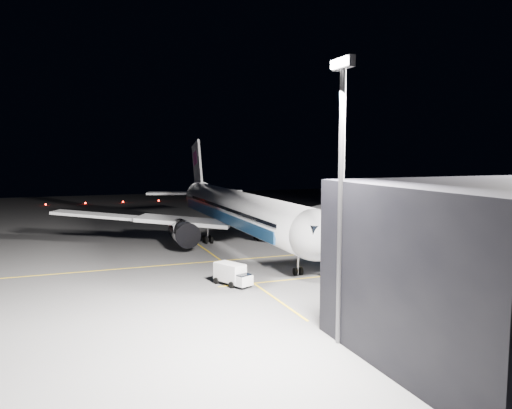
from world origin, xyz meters
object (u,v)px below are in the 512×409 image
at_px(safety_cone_c, 289,231).
at_px(airliner, 238,210).
at_px(safety_cone_a, 274,237).
at_px(safety_cone_b, 312,234).
at_px(jet_bridge, 435,229).
at_px(baggage_tug, 329,232).
at_px(service_truck, 233,274).
at_px(floodlight_mast_south, 341,176).

bearing_deg(safety_cone_c, airliner, -59.78).
bearing_deg(safety_cone_a, safety_cone_b, 95.89).
bearing_deg(safety_cone_b, jet_bridge, 9.17).
distance_m(airliner, baggage_tug, 16.99).
bearing_deg(safety_cone_a, safety_cone_c, 137.34).
bearing_deg(service_truck, baggage_tug, 109.19).
distance_m(baggage_tug, safety_cone_b, 2.75).
distance_m(safety_cone_a, safety_cone_b, 7.35).
xyz_separation_m(jet_bridge, service_truck, (-0.09, -26.41, -3.36)).
xyz_separation_m(service_truck, baggage_tug, (-23.71, 24.74, -0.49)).
bearing_deg(baggage_tug, airliner, -81.86).
relative_size(airliner, floodlight_mast_south, 2.97).
distance_m(airliner, safety_cone_a, 8.36).
height_order(airliner, service_truck, airliner).
xyz_separation_m(safety_cone_b, safety_cone_c, (-4.89, -2.11, -0.04)).
xyz_separation_m(airliner, safety_cone_c, (-6.92, 11.89, -4.89)).
bearing_deg(safety_cone_c, floodlight_mast_south, -20.45).
bearing_deg(service_truck, jet_bridge, 65.20).
xyz_separation_m(floodlight_mast_south, safety_cone_a, (-42.36, 12.71, -12.05)).
bearing_deg(airliner, baggage_tug, 92.53).
xyz_separation_m(airliner, floodlight_mast_south, (41.08, -6.01, 7.21)).
height_order(airliner, safety_cone_a, airliner).
bearing_deg(safety_cone_b, airliner, -81.71).
bearing_deg(jet_bridge, safety_cone_a, -154.99).
height_order(service_truck, baggage_tug, service_truck).
height_order(jet_bridge, baggage_tug, jet_bridge).
bearing_deg(baggage_tug, jet_bridge, 9.62).
bearing_deg(floodlight_mast_south, baggage_tug, 151.82).
bearing_deg(safety_cone_a, airliner, -79.13).
bearing_deg(safety_cone_c, safety_cone_b, 23.39).
distance_m(floodlight_mast_south, safety_cone_a, 45.84).
height_order(jet_bridge, safety_cone_b, jet_bridge).
bearing_deg(service_truck, floodlight_mast_south, -17.21).
xyz_separation_m(jet_bridge, safety_cone_c, (-30.00, -6.17, -4.31)).
relative_size(jet_bridge, baggage_tug, 14.72).
bearing_deg(baggage_tug, safety_cone_b, -113.27).
xyz_separation_m(safety_cone_a, safety_cone_b, (-0.75, 7.31, -0.01)).
bearing_deg(airliner, floodlight_mast_south, -8.33).
bearing_deg(airliner, service_truck, -19.99).
xyz_separation_m(baggage_tug, safety_cone_a, (-0.56, -9.69, -0.41)).
xyz_separation_m(service_truck, safety_cone_a, (-24.27, 15.05, -0.90)).
relative_size(baggage_tug, safety_cone_c, 4.26).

